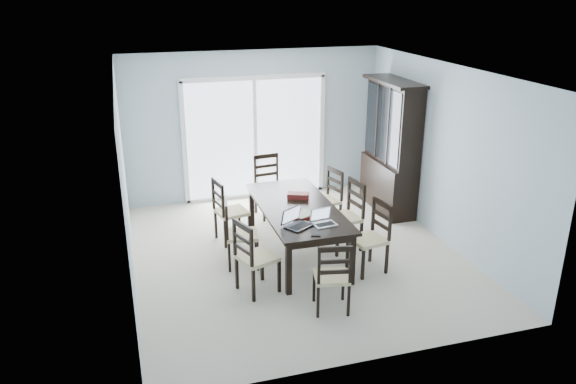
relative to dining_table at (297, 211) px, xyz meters
name	(u,v)px	position (x,y,z in m)	size (l,w,h in m)	color
floor	(297,255)	(0.00, 0.00, -0.67)	(5.00, 5.00, 0.00)	beige
ceiling	(298,71)	(0.00, 0.00, 1.93)	(5.00, 5.00, 0.00)	white
back_wall	(255,126)	(0.00, 2.50, 0.63)	(4.50, 0.02, 2.60)	#A0B4C0
wall_left	(124,184)	(-2.25, 0.00, 0.63)	(0.02, 5.00, 2.60)	#A0B4C0
wall_right	(445,154)	(2.25, 0.00, 0.63)	(0.02, 5.00, 2.60)	#A0B4C0
balcony	(244,180)	(0.00, 3.50, -0.72)	(4.50, 2.00, 0.10)	gray
railing	(233,139)	(0.00, 4.50, -0.12)	(4.50, 0.06, 1.10)	#99999E
dining_table	(297,211)	(0.00, 0.00, 0.00)	(1.00, 2.20, 0.75)	black
china_hutch	(391,148)	(2.02, 1.25, 0.40)	(0.50, 1.38, 2.20)	black
sliding_door	(255,138)	(0.00, 2.48, 0.41)	(2.52, 0.05, 2.18)	silver
chair_left_near	(251,250)	(-0.85, -0.84, -0.08)	(0.55, 0.54, 1.12)	black
chair_left_mid	(235,226)	(-0.89, -0.06, -0.09)	(0.49, 0.48, 1.11)	black
chair_left_far	(225,204)	(-0.88, 0.72, -0.07)	(0.51, 0.50, 1.13)	black
chair_right_near	(374,229)	(0.86, -0.69, -0.09)	(0.50, 0.49, 1.11)	black
chair_right_mid	(349,208)	(0.79, 0.03, -0.06)	(0.51, 0.50, 1.17)	black
chair_right_far	(329,192)	(0.79, 0.83, -0.10)	(0.51, 0.50, 1.08)	black
chair_end_near	(333,271)	(-0.05, -1.55, -0.12)	(0.47, 0.48, 1.05)	black
chair_end_far	(268,178)	(0.01, 1.62, -0.06)	(0.48, 0.50, 1.16)	black
laptop_dark	(299,223)	(-0.18, -0.68, 0.13)	(0.41, 0.38, 0.23)	black
laptop_silver	(325,221)	(0.14, -0.72, 0.13)	(0.32, 0.24, 0.20)	silver
book_stack	(303,215)	(-0.04, -0.39, 0.10)	(0.32, 0.29, 0.04)	maroon
cell_phone	(316,235)	(-0.07, -1.00, 0.08)	(0.11, 0.05, 0.01)	black
game_box	(298,196)	(0.10, 0.28, 0.11)	(0.30, 0.15, 0.08)	#4D0F13
hot_tub	(228,154)	(-0.29, 3.67, -0.19)	(1.99, 1.81, 0.96)	brown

